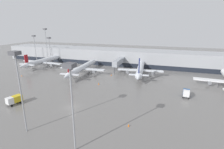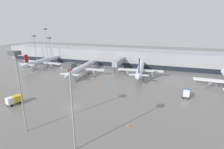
{
  "view_description": "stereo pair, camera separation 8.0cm",
  "coord_description": "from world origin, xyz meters",
  "px_view_note": "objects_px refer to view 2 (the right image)",
  "views": [
    {
      "loc": [
        26.35,
        -41.42,
        24.14
      ],
      "look_at": [
        3.85,
        27.44,
        3.0
      ],
      "focal_mm": 28.0,
      "sensor_mm": 36.0,
      "label": 1
    },
    {
      "loc": [
        26.42,
        -41.39,
        24.14
      ],
      "look_at": [
        3.85,
        27.44,
        3.0
      ],
      "focal_mm": 28.0,
      "sensor_mm": 36.0,
      "label": 2
    }
  ],
  "objects_px": {
    "traffic_cone_3": "(99,84)",
    "parked_jet_0": "(82,68)",
    "parked_jet_1": "(140,69)",
    "apron_light_mast_0": "(46,36)",
    "parked_jet_2": "(42,61)",
    "apron_light_mast_1": "(71,83)",
    "traffic_cone_0": "(22,76)",
    "apron_light_mast_5": "(34,41)",
    "service_truck_1": "(186,93)",
    "apron_light_mast_6": "(49,43)",
    "traffic_cone_1": "(111,75)",
    "traffic_cone_2": "(128,125)",
    "service_truck_0": "(14,99)",
    "apron_light_mast_4": "(17,70)"
  },
  "relations": [
    {
      "from": "parked_jet_0",
      "to": "apron_light_mast_6",
      "type": "height_order",
      "value": "apron_light_mast_6"
    },
    {
      "from": "traffic_cone_0",
      "to": "apron_light_mast_4",
      "type": "bearing_deg",
      "value": -44.29
    },
    {
      "from": "traffic_cone_3",
      "to": "apron_light_mast_6",
      "type": "distance_m",
      "value": 52.63
    },
    {
      "from": "parked_jet_2",
      "to": "apron_light_mast_1",
      "type": "relative_size",
      "value": 1.81
    },
    {
      "from": "traffic_cone_1",
      "to": "apron_light_mast_6",
      "type": "relative_size",
      "value": 0.05
    },
    {
      "from": "service_truck_0",
      "to": "traffic_cone_2",
      "type": "relative_size",
      "value": 7.51
    },
    {
      "from": "service_truck_0",
      "to": "apron_light_mast_0",
      "type": "bearing_deg",
      "value": -136.07
    },
    {
      "from": "parked_jet_0",
      "to": "parked_jet_2",
      "type": "distance_m",
      "value": 29.84
    },
    {
      "from": "traffic_cone_0",
      "to": "apron_light_mast_6",
      "type": "bearing_deg",
      "value": 97.99
    },
    {
      "from": "apron_light_mast_6",
      "to": "parked_jet_1",
      "type": "bearing_deg",
      "value": -9.14
    },
    {
      "from": "parked_jet_1",
      "to": "apron_light_mast_6",
      "type": "distance_m",
      "value": 58.98
    },
    {
      "from": "traffic_cone_2",
      "to": "apron_light_mast_0",
      "type": "relative_size",
      "value": 0.03
    },
    {
      "from": "parked_jet_0",
      "to": "apron_light_mast_6",
      "type": "bearing_deg",
      "value": 60.08
    },
    {
      "from": "traffic_cone_2",
      "to": "service_truck_0",
      "type": "bearing_deg",
      "value": 178.51
    },
    {
      "from": "apron_light_mast_6",
      "to": "apron_light_mast_5",
      "type": "bearing_deg",
      "value": 173.97
    },
    {
      "from": "parked_jet_1",
      "to": "apron_light_mast_6",
      "type": "height_order",
      "value": "apron_light_mast_6"
    },
    {
      "from": "parked_jet_2",
      "to": "traffic_cone_3",
      "type": "relative_size",
      "value": 43.73
    },
    {
      "from": "parked_jet_1",
      "to": "traffic_cone_2",
      "type": "distance_m",
      "value": 44.37
    },
    {
      "from": "service_truck_0",
      "to": "traffic_cone_3",
      "type": "xyz_separation_m",
      "value": [
        17.86,
        25.24,
        -1.25
      ]
    },
    {
      "from": "apron_light_mast_1",
      "to": "service_truck_1",
      "type": "bearing_deg",
      "value": 56.66
    },
    {
      "from": "service_truck_1",
      "to": "apron_light_mast_4",
      "type": "distance_m",
      "value": 51.02
    },
    {
      "from": "parked_jet_1",
      "to": "traffic_cone_3",
      "type": "xyz_separation_m",
      "value": [
        -14.11,
        -17.86,
        -2.87
      ]
    },
    {
      "from": "parked_jet_2",
      "to": "traffic_cone_1",
      "type": "distance_m",
      "value": 44.16
    },
    {
      "from": "traffic_cone_3",
      "to": "apron_light_mast_0",
      "type": "distance_m",
      "value": 58.43
    },
    {
      "from": "apron_light_mast_6",
      "to": "parked_jet_2",
      "type": "bearing_deg",
      "value": -87.89
    },
    {
      "from": "parked_jet_0",
      "to": "apron_light_mast_4",
      "type": "height_order",
      "value": "apron_light_mast_4"
    },
    {
      "from": "apron_light_mast_4",
      "to": "service_truck_1",
      "type": "bearing_deg",
      "value": 41.62
    },
    {
      "from": "traffic_cone_3",
      "to": "parked_jet_0",
      "type": "bearing_deg",
      "value": 138.36
    },
    {
      "from": "parked_jet_2",
      "to": "apron_light_mast_5",
      "type": "xyz_separation_m",
      "value": [
        -12.57,
        9.97,
        10.43
      ]
    },
    {
      "from": "parked_jet_1",
      "to": "apron_light_mast_0",
      "type": "xyz_separation_m",
      "value": [
        -61.73,
        11.9,
        13.27
      ]
    },
    {
      "from": "service_truck_0",
      "to": "apron_light_mast_0",
      "type": "height_order",
      "value": "apron_light_mast_0"
    },
    {
      "from": "apron_light_mast_1",
      "to": "apron_light_mast_4",
      "type": "distance_m",
      "value": 14.12
    },
    {
      "from": "service_truck_0",
      "to": "traffic_cone_0",
      "type": "distance_m",
      "value": 32.8
    },
    {
      "from": "parked_jet_0",
      "to": "traffic_cone_2",
      "type": "bearing_deg",
      "value": -143.16
    },
    {
      "from": "service_truck_0",
      "to": "apron_light_mast_5",
      "type": "distance_m",
      "value": 66.65
    },
    {
      "from": "traffic_cone_1",
      "to": "apron_light_mast_4",
      "type": "distance_m",
      "value": 51.57
    },
    {
      "from": "parked_jet_0",
      "to": "apron_light_mast_4",
      "type": "xyz_separation_m",
      "value": [
        10.2,
        -47.78,
        11.67
      ]
    },
    {
      "from": "traffic_cone_2",
      "to": "apron_light_mast_5",
      "type": "xyz_separation_m",
      "value": [
        -74.15,
        54.58,
        13.32
      ]
    },
    {
      "from": "parked_jet_2",
      "to": "apron_light_mast_4",
      "type": "distance_m",
      "value": 67.78
    },
    {
      "from": "traffic_cone_1",
      "to": "traffic_cone_2",
      "type": "distance_m",
      "value": 43.76
    },
    {
      "from": "traffic_cone_1",
      "to": "apron_light_mast_4",
      "type": "height_order",
      "value": "apron_light_mast_4"
    },
    {
      "from": "parked_jet_0",
      "to": "traffic_cone_1",
      "type": "xyz_separation_m",
      "value": [
        14.63,
        1.55,
        -2.72
      ]
    },
    {
      "from": "traffic_cone_3",
      "to": "apron_light_mast_1",
      "type": "bearing_deg",
      "value": -74.6
    },
    {
      "from": "service_truck_1",
      "to": "apron_light_mast_1",
      "type": "xyz_separation_m",
      "value": [
        -22.9,
        -34.8,
        12.39
      ]
    },
    {
      "from": "traffic_cone_1",
      "to": "traffic_cone_2",
      "type": "relative_size",
      "value": 1.15
    },
    {
      "from": "traffic_cone_0",
      "to": "apron_light_mast_5",
      "type": "bearing_deg",
      "value": 119.13
    },
    {
      "from": "parked_jet_2",
      "to": "apron_light_mast_6",
      "type": "xyz_separation_m",
      "value": [
        -0.32,
        8.68,
        9.8
      ]
    },
    {
      "from": "traffic_cone_2",
      "to": "traffic_cone_3",
      "type": "xyz_separation_m",
      "value": [
        -18.58,
        26.19,
        0.04
      ]
    },
    {
      "from": "service_truck_0",
      "to": "traffic_cone_3",
      "type": "distance_m",
      "value": 30.95
    },
    {
      "from": "traffic_cone_0",
      "to": "service_truck_0",
      "type": "bearing_deg",
      "value": -48.84
    }
  ]
}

